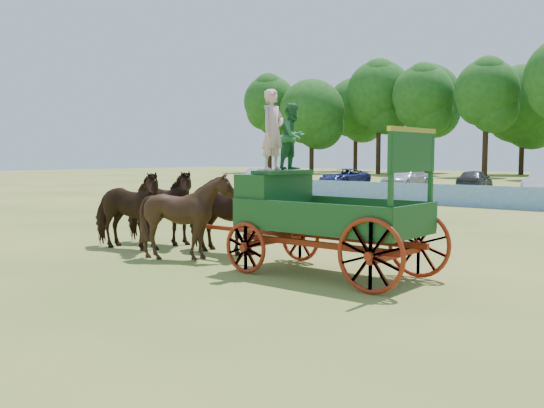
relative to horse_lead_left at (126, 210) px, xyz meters
The scene contains 7 objects.
ground 3.02m from the horse_lead_left, ahead, with size 160.00×160.00×0.00m, color tan.
horse_lead_left is the anchor object (origin of this frame).
horse_lead_right 1.10m from the horse_lead_left, 90.00° to the left, with size 1.12×2.46×2.07m, color #321D0E.
horse_wheel_left 2.40m from the horse_lead_left, ahead, with size 1.68×1.89×2.08m, color #321D0E.
horse_wheel_right 2.64m from the horse_lead_left, 24.62° to the left, with size 1.12×2.46×2.07m, color #321D0E.
farm_dray 5.42m from the horse_lead_left, ahead, with size 6.00×2.00×3.87m.
sponsor_banner 18.53m from the horse_lead_left, 84.43° to the left, with size 26.00×0.08×1.05m, color #1F59AC.
Camera 1 is at (10.25, -10.18, 2.50)m, focal length 40.00 mm.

